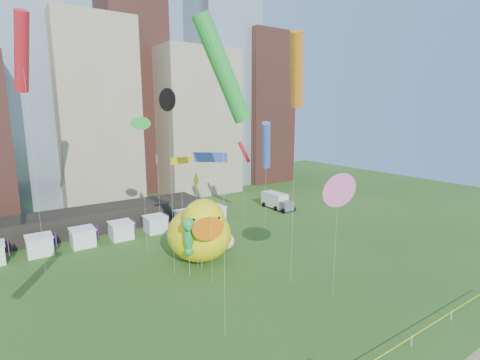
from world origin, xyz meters
TOP-DOWN VIEW (x-y plane):
  - skyline at (2.25, 61.06)m, footprint 101.00×23.00m
  - pavilion at (-4.00, 42.00)m, footprint 38.00×6.00m
  - vendor_tents at (1.02, 36.00)m, footprint 33.24×2.80m
  - big_duck at (6.49, 23.09)m, footprint 9.93×11.36m
  - small_duck at (10.60, 24.38)m, footprint 3.59×4.03m
  - seahorse_green at (3.57, 20.06)m, footprint 1.85×2.06m
  - seahorse_purple at (5.41, 20.74)m, footprint 1.38×1.55m
  - box_truck at (29.01, 35.85)m, footprint 2.73×6.54m
  - kite_0 at (19.57, 32.74)m, footprint 2.08×1.32m
  - kite_1 at (5.74, 33.46)m, footprint 0.60×1.60m
  - kite_3 at (2.06, 28.83)m, footprint 1.48×0.76m
  - kite_4 at (4.51, 23.47)m, footprint 2.60×0.71m
  - kite_5 at (4.80, 17.44)m, footprint 2.83×2.44m
  - kite_6 at (11.51, 12.84)m, footprint 3.74×3.59m
  - kite_8 at (-9.20, 28.95)m, footprint 1.90×4.56m
  - kite_9 at (13.05, 8.58)m, footprint 3.12×0.49m
  - kite_10 at (2.32, 21.24)m, footprint 0.49×2.29m
  - kite_11 at (1.09, 9.05)m, footprint 4.43×1.78m
  - kite_12 at (5.12, 21.16)m, footprint 0.36×1.83m
  - kite_13 at (19.21, 26.85)m, footprint 3.49×3.82m

SIDE VIEW (x-z plane):
  - vendor_tents at x=1.02m, z-range -0.09..2.31m
  - small_duck at x=10.60m, z-range -0.12..2.71m
  - box_truck at x=29.01m, z-range 0.04..2.81m
  - pavilion at x=-4.00m, z-range 0.00..3.20m
  - seahorse_purple at x=5.41m, z-range 0.78..5.01m
  - big_duck at x=6.49m, z-range -0.33..7.67m
  - seahorse_green at x=3.57m, z-range 1.53..8.08m
  - kite_12 at x=5.12m, z-range 4.36..15.44m
  - kite_9 at x=13.05m, z-range 4.43..16.40m
  - kite_1 at x=5.74m, z-range 5.06..16.85m
  - kite_0 at x=19.57m, z-range 4.74..17.68m
  - kite_4 at x=4.51m, z-range 5.77..18.27m
  - kite_13 at x=19.21m, z-range 4.63..20.74m
  - kite_5 at x=4.80m, z-range 6.23..19.79m
  - kite_3 at x=2.06m, z-range 7.57..24.37m
  - kite_10 at x=2.32m, z-range 8.68..28.36m
  - kite_11 at x=1.09m, z-range 8.28..32.19m
  - kite_6 at x=11.51m, z-range 8.85..33.40m
  - skyline at x=2.25m, z-range -12.56..55.44m
  - kite_8 at x=-9.20m, z-range 9.61..36.36m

